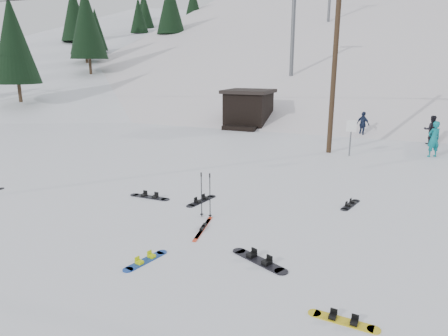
% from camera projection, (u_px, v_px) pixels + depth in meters
% --- Properties ---
extents(ground, '(200.00, 200.00, 0.00)m').
position_uv_depth(ground, '(157.00, 261.00, 9.62)').
color(ground, white).
rests_on(ground, ground).
extents(ski_slope, '(60.00, 85.24, 65.97)m').
position_uv_depth(ski_slope, '(350.00, 174.00, 61.77)').
color(ski_slope, white).
rests_on(ski_slope, ground).
extents(ridge_left, '(47.54, 95.03, 58.38)m').
position_uv_depth(ridge_left, '(129.00, 157.00, 68.67)').
color(ridge_left, white).
rests_on(ridge_left, ground).
extents(treeline_left, '(20.00, 64.00, 10.00)m').
position_uv_depth(treeline_left, '(103.00, 96.00, 58.00)').
color(treeline_left, black).
rests_on(treeline_left, ground).
extents(treeline_crest, '(50.00, 6.00, 10.00)m').
position_uv_depth(treeline_crest, '(369.00, 86.00, 86.41)').
color(treeline_crest, black).
rests_on(treeline_crest, ski_slope).
extents(utility_pole, '(2.00, 0.26, 9.00)m').
position_uv_depth(utility_pole, '(335.00, 62.00, 20.19)').
color(utility_pole, '#3A2819').
rests_on(utility_pole, ground).
extents(trail_sign, '(0.50, 0.09, 1.85)m').
position_uv_depth(trail_sign, '(351.00, 131.00, 20.27)').
color(trail_sign, '#595B60').
rests_on(trail_sign, ground).
extents(lift_hut, '(3.40, 4.10, 2.75)m').
position_uv_depth(lift_hut, '(248.00, 108.00, 29.84)').
color(lift_hut, black).
rests_on(lift_hut, ground).
extents(lift_tower_near, '(2.20, 0.36, 8.00)m').
position_uv_depth(lift_tower_near, '(293.00, 26.00, 35.91)').
color(lift_tower_near, '#595B60').
rests_on(lift_tower_near, ski_slope).
extents(hero_snowboard, '(0.51, 1.31, 0.09)m').
position_uv_depth(hero_snowboard, '(146.00, 260.00, 9.59)').
color(hero_snowboard, '#1942A3').
rests_on(hero_snowboard, ground).
extents(hero_skis, '(0.42, 1.79, 0.09)m').
position_uv_depth(hero_skis, '(203.00, 228.00, 11.46)').
color(hero_skis, red).
rests_on(hero_skis, ground).
extents(ski_poles, '(0.39, 0.10, 1.42)m').
position_uv_depth(ski_poles, '(206.00, 195.00, 12.18)').
color(ski_poles, black).
rests_on(ski_poles, ground).
extents(board_scatter_a, '(1.59, 0.31, 0.11)m').
position_uv_depth(board_scatter_a, '(150.00, 197.00, 14.15)').
color(board_scatter_a, black).
rests_on(board_scatter_a, ground).
extents(board_scatter_b, '(0.53, 1.46, 0.10)m').
position_uv_depth(board_scatter_b, '(201.00, 201.00, 13.75)').
color(board_scatter_b, black).
rests_on(board_scatter_b, ground).
extents(board_scatter_d, '(1.57, 0.91, 0.12)m').
position_uv_depth(board_scatter_d, '(259.00, 260.00, 9.58)').
color(board_scatter_d, black).
rests_on(board_scatter_d, ground).
extents(board_scatter_e, '(1.31, 0.33, 0.09)m').
position_uv_depth(board_scatter_e, '(343.00, 321.00, 7.33)').
color(board_scatter_e, yellow).
rests_on(board_scatter_e, ground).
extents(board_scatter_f, '(0.53, 1.32, 0.09)m').
position_uv_depth(board_scatter_f, '(350.00, 205.00, 13.37)').
color(board_scatter_f, black).
rests_on(board_scatter_f, ground).
extents(skier_teal, '(0.80, 0.73, 1.83)m').
position_uv_depth(skier_teal, '(434.00, 139.00, 20.14)').
color(skier_teal, '#0C7379').
rests_on(skier_teal, ground).
extents(skier_dark, '(0.87, 0.70, 1.69)m').
position_uv_depth(skier_dark, '(431.00, 130.00, 23.37)').
color(skier_dark, black).
rests_on(skier_dark, ground).
extents(skier_navy, '(1.01, 0.87, 1.63)m').
position_uv_depth(skier_navy, '(363.00, 124.00, 25.75)').
color(skier_navy, '#19233F').
rests_on(skier_navy, ground).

